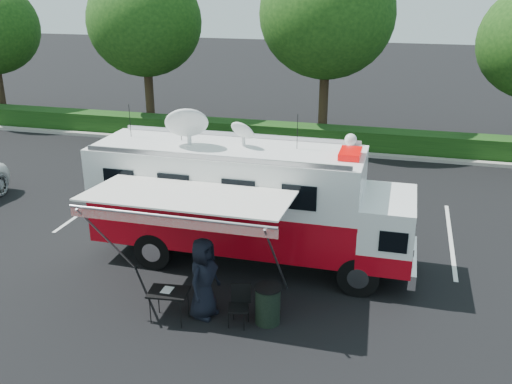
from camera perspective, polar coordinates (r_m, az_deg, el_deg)
ground_plane at (r=16.15m, az=-0.46°, el=-6.93°), size 120.00×120.00×0.00m
back_border at (r=26.95m, az=9.49°, el=15.11°), size 60.00×6.14×8.87m
stall_lines at (r=18.88m, az=0.48°, el=-2.66°), size 24.12×5.50×0.01m
command_truck at (r=15.42m, az=-0.75°, el=-0.98°), size 8.73×2.40×4.19m
awning at (r=13.13m, az=-6.99°, el=-0.87°), size 4.76×2.47×2.88m
person at (r=13.84m, az=-5.13°, el=-12.15°), size 0.84×1.09×1.97m
folding_table at (r=13.37m, az=-8.75°, el=-9.96°), size 0.97×0.74×0.77m
folding_chair at (r=13.23m, az=-1.64°, el=-10.83°), size 0.56×0.58×0.96m
trash_bin at (r=13.29m, az=1.18°, el=-11.18°), size 0.62×0.62×0.93m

